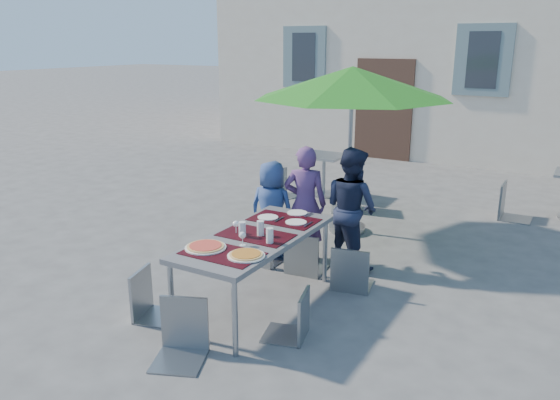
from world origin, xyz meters
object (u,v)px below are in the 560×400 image
Objects in this scene: child_1 at (305,204)px; patio_umbrella at (352,84)px; chair_4 at (294,288)px; chair_5 at (179,296)px; pizza_near_left at (206,247)px; chair_3 at (148,266)px; bg_chair_l_1 at (512,180)px; pizza_near_right at (246,255)px; child_0 at (272,209)px; chair_0 at (261,225)px; bg_chair_l_0 at (282,167)px; chair_2 at (353,242)px; child_2 at (351,208)px; dining_table at (256,240)px; bg_chair_r_0 at (354,173)px; chair_1 at (305,228)px; cafe_table_0 at (324,169)px.

patio_umbrella reaches higher than child_1.
chair_5 is at bearing -132.77° from chair_4.
pizza_near_left is 0.61m from chair_5.
chair_3 is 0.95× the size of chair_5.
chair_5 is (-0.67, -0.73, 0.06)m from chair_4.
bg_chair_l_1 is at bearing -142.61° from child_1.
chair_5 is at bearing -116.43° from pizza_near_right.
pizza_near_right is 0.28× the size of child_0.
chair_0 is (0.05, -0.32, -0.11)m from child_0.
chair_2 is at bearing -48.83° from bg_chair_l_0.
chair_4 is 0.96× the size of bg_chair_l_0.
chair_3 is (-0.98, -0.19, -0.25)m from pizza_near_right.
pizza_near_left is 1.63m from chair_2.
chair_0 is at bearing 175.02° from chair_2.
child_2 is at bearing 61.51° from chair_3.
chair_3 reaches higher than pizza_near_right.
pizza_near_right is 0.35× the size of chair_5.
pizza_near_right is 0.39× the size of chair_0.
child_0 is at bearing 126.47° from chair_4.
child_1 is 1.60× the size of bg_chair_l_0.
chair_5 is at bearing -93.13° from dining_table.
bg_chair_l_0 reaches higher than chair_4.
child_0 is 1.31m from chair_2.
bg_chair_r_0 is (-0.64, 4.00, -0.16)m from pizza_near_right.
child_1 is (-0.15, 1.33, 0.00)m from dining_table.
patio_umbrella is 2.56m from bg_chair_l_0.
child_1 is 2.42m from chair_5.
chair_1 is 2.03m from chair_5.
chair_1 is at bearing 87.15° from chair_5.
bg_chair_l_1 is at bearing 67.65° from dining_table.
patio_umbrella reaches higher than pizza_near_left.
bg_chair_r_0 reaches higher than chair_1.
cafe_table_0 is 0.95m from bg_chair_r_0.
bg_chair_l_0 is (-2.21, 2.24, -0.20)m from child_2.
child_0 reaches higher than chair_2.
child_0 is 3.82m from bg_chair_l_1.
chair_5 is (0.51, -2.33, -0.05)m from child_0.
child_2 is (0.55, 0.09, 0.01)m from child_1.
child_1 is 1.78m from patio_umbrella.
chair_1 is 3.32m from cafe_table_0.
chair_1 is 2.17m from patio_umbrella.
pizza_near_left is at bearing -123.04° from chair_2.
bg_chair_r_0 is (-0.32, 0.97, -1.42)m from patio_umbrella.
dining_table is at bearing -60.77° from chair_0.
bg_chair_l_1 reaches higher than cafe_table_0.
chair_5 reaches higher than dining_table.
chair_0 is 4.06m from bg_chair_l_1.
bg_chair_r_0 is (-1.09, 2.67, 0.07)m from chair_2.
bg_chair_r_0 is at bearing 105.08° from chair_4.
chair_1 is (-0.35, -0.48, -0.16)m from child_2.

